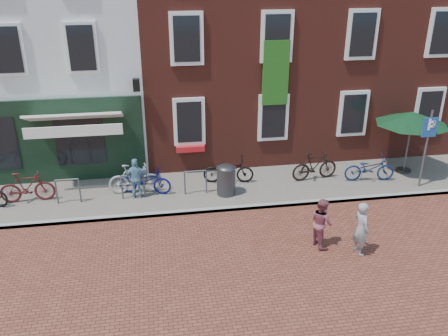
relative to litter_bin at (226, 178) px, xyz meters
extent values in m
plane|color=brown|center=(-1.47, -1.01, -0.67)|extent=(80.00, 80.00, 0.00)
cube|color=slate|center=(-0.47, 0.49, -0.62)|extent=(24.00, 3.00, 0.10)
cube|color=silver|center=(-6.47, 5.99, 3.83)|extent=(8.00, 8.00, 9.00)
cube|color=maroon|center=(0.53, 5.99, 4.33)|extent=(6.00, 8.00, 10.00)
cube|color=maroon|center=(6.53, 5.99, 4.33)|extent=(6.00, 8.00, 10.00)
cylinder|color=#3A3A3C|center=(0.00, 0.00, -0.12)|extent=(0.61, 0.61, 0.91)
ellipsoid|color=#3A3A3C|center=(0.00, 0.00, 0.40)|extent=(0.61, 0.61, 0.27)
cylinder|color=#4C4C4F|center=(6.56, -0.46, 0.76)|extent=(0.07, 0.07, 2.67)
cube|color=#1D4A8E|center=(6.56, -0.48, 1.53)|extent=(0.50, 0.04, 0.65)
cylinder|color=#4C4C4F|center=(6.67, 0.75, -0.53)|extent=(0.50, 0.50, 0.08)
cylinder|color=#4C4C4F|center=(6.67, 0.75, 0.48)|extent=(0.06, 0.06, 2.12)
cone|color=#0F371B|center=(6.67, 0.75, 1.54)|extent=(2.52, 2.52, 0.45)
imported|color=gray|center=(2.91, -3.77, 0.07)|extent=(0.43, 0.59, 1.49)
imported|color=#8D424F|center=(2.04, -3.23, 0.02)|extent=(0.66, 0.77, 1.39)
imported|color=#6898B3|center=(-2.86, 0.21, 0.10)|extent=(0.80, 0.35, 1.34)
imported|color=#4E1616|center=(-6.25, 0.49, -0.07)|extent=(1.68, 0.51, 1.00)
imported|color=#0B0B55|center=(-2.60, 0.48, -0.12)|extent=(1.82, 1.01, 0.91)
imported|color=#A4A3A6|center=(-2.93, 0.58, -0.07)|extent=(1.68, 0.49, 1.00)
imported|color=black|center=(0.23, 0.87, -0.12)|extent=(1.80, 0.87, 0.91)
imported|color=black|center=(3.22, 0.62, -0.07)|extent=(1.72, 0.68, 1.00)
imported|color=#111E47|center=(5.05, 0.23, -0.12)|extent=(1.78, 0.80, 0.91)
camera|label=1|loc=(-2.26, -13.46, 6.34)|focal=37.39mm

